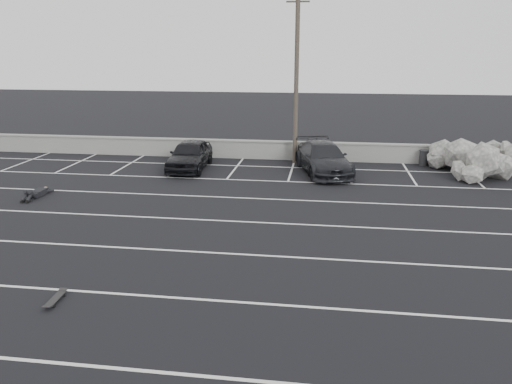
# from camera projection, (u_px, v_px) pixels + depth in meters

# --- Properties ---
(ground) EXTENTS (120.00, 120.00, 0.00)m
(ground) POSITION_uv_depth(u_px,v_px,m) (233.00, 254.00, 15.45)
(ground) COLOR black
(ground) RESTS_ON ground
(seawall) EXTENTS (50.00, 0.45, 1.06)m
(seawall) POSITION_uv_depth(u_px,v_px,m) (278.00, 150.00, 28.62)
(seawall) COLOR gray
(seawall) RESTS_ON ground
(stall_lines) EXTENTS (36.00, 20.05, 0.01)m
(stall_lines) POSITION_uv_depth(u_px,v_px,m) (251.00, 210.00, 19.65)
(stall_lines) COLOR silver
(stall_lines) RESTS_ON ground
(car_left) EXTENTS (1.93, 4.56, 1.54)m
(car_left) POSITION_uv_depth(u_px,v_px,m) (190.00, 155.00, 26.20)
(car_left) COLOR black
(car_left) RESTS_ON ground
(car_right) EXTENTS (3.47, 5.65, 1.53)m
(car_right) POSITION_uv_depth(u_px,v_px,m) (323.00, 158.00, 25.41)
(car_right) COLOR black
(car_right) RESTS_ON ground
(utility_pole) EXTENTS (1.21, 0.24, 9.06)m
(utility_pole) POSITION_uv_depth(u_px,v_px,m) (296.00, 79.00, 26.61)
(utility_pole) COLOR #4C4238
(utility_pole) RESTS_ON ground
(trash_bin) EXTENTS (0.67, 0.67, 0.83)m
(trash_bin) POSITION_uv_depth(u_px,v_px,m) (424.00, 158.00, 27.19)
(trash_bin) COLOR #29292C
(trash_bin) RESTS_ON ground
(riprap_pile) EXTENTS (5.92, 4.94, 1.72)m
(riprap_pile) POSITION_uv_depth(u_px,v_px,m) (473.00, 160.00, 25.26)
(riprap_pile) COLOR #AAA79F
(riprap_pile) RESTS_ON ground
(person) EXTENTS (1.05, 2.43, 0.48)m
(person) POSITION_uv_depth(u_px,v_px,m) (39.00, 190.00, 21.62)
(person) COLOR black
(person) RESTS_ON ground
(skateboard) EXTENTS (0.27, 0.84, 0.10)m
(skateboard) POSITION_uv_depth(u_px,v_px,m) (55.00, 299.00, 12.51)
(skateboard) COLOR black
(skateboard) RESTS_ON ground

